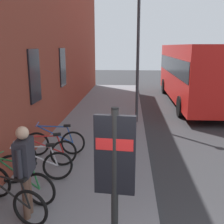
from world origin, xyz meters
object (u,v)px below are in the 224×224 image
object	(u,v)px
bicycle_far_end	(36,166)
bicycle_leaning_wall	(44,154)
street_lamp	(138,44)
pedestrian_by_facade	(25,163)
transit_info_sign	(115,166)
bicycle_beside_lamp	(55,143)
city_bus	(193,70)
bicycle_end_of_row	(18,184)
bicycle_mid_rack	(6,202)

from	to	relation	value
bicycle_far_end	bicycle_leaning_wall	distance (m)	0.76
bicycle_leaning_wall	street_lamp	size ratio (longest dim) A/B	0.31
bicycle_leaning_wall	pedestrian_by_facade	world-z (taller)	pedestrian_by_facade
bicycle_far_end	street_lamp	bearing A→B (deg)	-24.23
bicycle_far_end	pedestrian_by_facade	xyz separation A→B (m)	(-1.33, -0.30, 0.69)
bicycle_leaning_wall	transit_info_sign	distance (m)	4.02
bicycle_beside_lamp	city_bus	distance (m)	10.50
bicycle_leaning_wall	city_bus	bearing A→B (deg)	-31.40
pedestrian_by_facade	bicycle_end_of_row	bearing A→B (deg)	39.12
bicycle_leaning_wall	pedestrian_by_facade	size ratio (longest dim) A/B	0.95
bicycle_end_of_row	transit_info_sign	world-z (taller)	transit_info_sign
bicycle_end_of_row	bicycle_far_end	bearing A→B (deg)	-5.03
bicycle_far_end	transit_info_sign	world-z (taller)	transit_info_sign
bicycle_mid_rack	city_bus	world-z (taller)	city_bus
bicycle_mid_rack	street_lamp	size ratio (longest dim) A/B	0.32
transit_info_sign	city_bus	distance (m)	13.33
bicycle_far_end	street_lamp	distance (m)	6.70
bicycle_beside_lamp	transit_info_sign	xyz separation A→B (m)	(-4.12, -2.00, 1.21)
bicycle_leaning_wall	street_lamp	xyz separation A→B (m)	(4.78, -2.53, 2.83)
bicycle_leaning_wall	pedestrian_by_facade	bearing A→B (deg)	-170.64
bicycle_end_of_row	bicycle_far_end	size ratio (longest dim) A/B	1.00
bicycle_leaning_wall	bicycle_beside_lamp	distance (m)	0.89
bicycle_mid_rack	transit_info_sign	xyz separation A→B (m)	(-0.95, -2.05, 1.21)
bicycle_mid_rack	street_lamp	xyz separation A→B (m)	(7.06, -2.52, 2.83)
bicycle_far_end	street_lamp	world-z (taller)	street_lamp
bicycle_end_of_row	city_bus	bearing A→B (deg)	-27.70
bicycle_far_end	bicycle_beside_lamp	bearing A→B (deg)	-0.82
bicycle_mid_rack	transit_info_sign	world-z (taller)	transit_info_sign
bicycle_beside_lamp	city_bus	xyz separation A→B (m)	(8.66, -5.77, 1.41)
bicycle_leaning_wall	city_bus	world-z (taller)	city_bus
pedestrian_by_facade	bicycle_leaning_wall	bearing A→B (deg)	9.36
bicycle_end_of_row	bicycle_leaning_wall	size ratio (longest dim) A/B	1.03
city_bus	street_lamp	bearing A→B (deg)	145.35
bicycle_mid_rack	bicycle_far_end	world-z (taller)	same
bicycle_beside_lamp	transit_info_sign	distance (m)	4.73
city_bus	pedestrian_by_facade	distance (m)	12.89
bicycle_mid_rack	bicycle_far_end	distance (m)	1.52
bicycle_beside_lamp	transit_info_sign	world-z (taller)	transit_info_sign
bicycle_far_end	transit_info_sign	bearing A→B (deg)	-140.74
transit_info_sign	city_bus	bearing A→B (deg)	-16.44
bicycle_beside_lamp	street_lamp	world-z (taller)	street_lamp
bicycle_end_of_row	transit_info_sign	distance (m)	2.91
bicycle_end_of_row	street_lamp	size ratio (longest dim) A/B	0.32
bicycle_end_of_row	bicycle_beside_lamp	size ratio (longest dim) A/B	0.99
street_lamp	bicycle_end_of_row	bearing A→B (deg)	158.14
street_lamp	bicycle_beside_lamp	bearing A→B (deg)	147.60
street_lamp	city_bus	bearing A→B (deg)	-34.65
bicycle_far_end	street_lamp	xyz separation A→B (m)	(5.54, -2.49, 2.83)
pedestrian_by_facade	bicycle_beside_lamp	bearing A→B (deg)	5.37
bicycle_mid_rack	street_lamp	bearing A→B (deg)	-19.63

